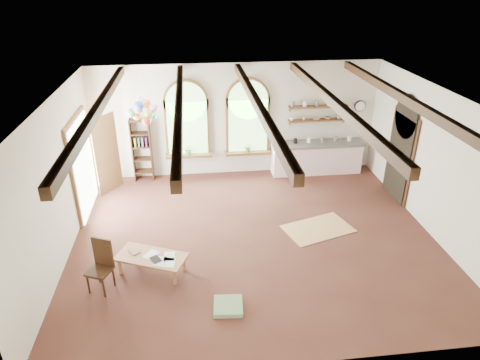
{
  "coord_description": "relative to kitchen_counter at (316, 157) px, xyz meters",
  "views": [
    {
      "loc": [
        -1.27,
        -7.98,
        5.44
      ],
      "look_at": [
        -0.26,
        0.6,
        1.16
      ],
      "focal_mm": 32.0,
      "sensor_mm": 36.0,
      "label": 1
    }
  ],
  "objects": [
    {
      "name": "side_chair",
      "position": [
        -5.4,
        -4.57,
        -0.18
      ],
      "size": [
        0.54,
        0.54,
        1.03
      ],
      "color": "#3E2213",
      "rests_on": "floor"
    },
    {
      "name": "window_right",
      "position": [
        -2.0,
        0.23,
        1.16
      ],
      "size": [
        1.3,
        0.28,
        2.2
      ],
      "color": "brown",
      "rests_on": "floor"
    },
    {
      "name": "bookshelf",
      "position": [
        -5.0,
        0.12,
        0.42
      ],
      "size": [
        0.53,
        0.32,
        1.8
      ],
      "color": "#3E2213",
      "rests_on": "floor"
    },
    {
      "name": "ceiling_beams",
      "position": [
        -2.3,
        -3.2,
        2.62
      ],
      "size": [
        6.2,
        6.8,
        0.18
      ],
      "primitive_type": null,
      "color": "#3E2213",
      "rests_on": "ceiling"
    },
    {
      "name": "potted_plant_right",
      "position": [
        -2.0,
        0.12,
        0.37
      ],
      "size": [
        0.27,
        0.23,
        0.3
      ],
      "primitive_type": "imported",
      "color": "#598C4C",
      "rests_on": "window_right"
    },
    {
      "name": "balloon_cluster",
      "position": [
        -4.71,
        -0.9,
        1.86
      ],
      "size": [
        0.77,
        0.84,
        1.14
      ],
      "color": "white",
      "rests_on": "floor"
    },
    {
      "name": "shelf_cup_a",
      "position": [
        -0.75,
        0.18,
        1.14
      ],
      "size": [
        0.12,
        0.1,
        0.1
      ],
      "primitive_type": "imported",
      "color": "white",
      "rests_on": "wall_shelf_lower"
    },
    {
      "name": "floor_cushion",
      "position": [
        -3.1,
        -5.37,
        -0.43
      ],
      "size": [
        0.55,
        0.55,
        0.09
      ],
      "primitive_type": "cube",
      "rotation": [
        0.0,
        0.0,
        -0.08
      ],
      "color": "gray",
      "rests_on": "floor"
    },
    {
      "name": "potted_plant_left",
      "position": [
        -3.7,
        0.12,
        0.37
      ],
      "size": [
        0.27,
        0.23,
        0.3
      ],
      "primitive_type": "imported",
      "color": "#598C4C",
      "rests_on": "window_left"
    },
    {
      "name": "water_jug_a",
      "position": [
        0.8,
        0.0,
        -0.23
      ],
      "size": [
        0.3,
        0.3,
        0.58
      ],
      "color": "#5C8AC6",
      "rests_on": "floor"
    },
    {
      "name": "shelf_vase",
      "position": [
        0.65,
        0.18,
        1.19
      ],
      "size": [
        0.18,
        0.18,
        0.19
      ],
      "primitive_type": "imported",
      "color": "slate",
      "rests_on": "wall_shelf_lower"
    },
    {
      "name": "wall_shelf_lower",
      "position": [
        0.0,
        0.18,
        1.07
      ],
      "size": [
        1.7,
        0.24,
        0.04
      ],
      "primitive_type": "cube",
      "color": "brown",
      "rests_on": "wall_back"
    },
    {
      "name": "kitchen_counter",
      "position": [
        0.0,
        0.0,
        0.0
      ],
      "size": [
        2.68,
        0.62,
        0.94
      ],
      "color": "#FBD5D8",
      "rests_on": "floor"
    },
    {
      "name": "table_book",
      "position": [
        -4.92,
        -4.05,
        -0.08
      ],
      "size": [
        0.28,
        0.31,
        0.02
      ],
      "primitive_type": "imported",
      "rotation": [
        0.0,
        0.0,
        0.59
      ],
      "color": "olive",
      "rests_on": "coffee_table"
    },
    {
      "name": "floor",
      "position": [
        -2.3,
        -3.2,
        -0.48
      ],
      "size": [
        8.0,
        8.0,
        0.0
      ],
      "primitive_type": "plane",
      "color": "#512C21",
      "rests_on": "ground"
    },
    {
      "name": "wall_clock",
      "position": [
        1.25,
        0.25,
        1.42
      ],
      "size": [
        0.32,
        0.04,
        0.32
      ],
      "primitive_type": "cylinder",
      "rotation": [
        1.57,
        0.0,
        0.0
      ],
      "color": "black",
      "rests_on": "wall_back"
    },
    {
      "name": "left_doorway",
      "position": [
        -6.25,
        -1.4,
        0.67
      ],
      "size": [
        0.1,
        1.9,
        2.5
      ],
      "primitive_type": "cube",
      "color": "brown",
      "rests_on": "floor"
    },
    {
      "name": "floor_mat",
      "position": [
        -0.78,
        -3.04,
        -0.47
      ],
      "size": [
        1.74,
        1.36,
        0.02
      ],
      "primitive_type": "cube",
      "rotation": [
        0.0,
        0.0,
        0.31
      ],
      "color": "tan",
      "rests_on": "floor"
    },
    {
      "name": "shelf_cup_b",
      "position": [
        -0.4,
        0.18,
        1.14
      ],
      "size": [
        0.1,
        0.1,
        0.09
      ],
      "primitive_type": "imported",
      "color": "beige",
      "rests_on": "wall_shelf_lower"
    },
    {
      "name": "shelf_bowl_a",
      "position": [
        -0.05,
        0.18,
        1.12
      ],
      "size": [
        0.22,
        0.22,
        0.05
      ],
      "primitive_type": "imported",
      "color": "beige",
      "rests_on": "wall_shelf_lower"
    },
    {
      "name": "water_jug_b",
      "position": [
        1.06,
        -0.04,
        -0.23
      ],
      "size": [
        0.3,
        0.3,
        0.58
      ],
      "color": "#5C8AC6",
      "rests_on": "floor"
    },
    {
      "name": "right_doorway",
      "position": [
        1.65,
        -1.7,
        0.62
      ],
      "size": [
        0.1,
        1.3,
        2.4
      ],
      "primitive_type": "cube",
      "color": "black",
      "rests_on": "floor"
    },
    {
      "name": "wall_shelf_upper",
      "position": [
        0.0,
        0.18,
        1.47
      ],
      "size": [
        1.7,
        0.24,
        0.04
      ],
      "primitive_type": "cube",
      "color": "brown",
      "rests_on": "wall_back"
    },
    {
      "name": "shelf_bowl_b",
      "position": [
        0.3,
        0.18,
        1.12
      ],
      "size": [
        0.2,
        0.2,
        0.06
      ],
      "primitive_type": "imported",
      "color": "#8C664C",
      "rests_on": "wall_shelf_lower"
    },
    {
      "name": "coffee_table",
      "position": [
        -4.5,
        -4.19,
        -0.13
      ],
      "size": [
        1.5,
        1.11,
        0.39
      ],
      "color": "#A56D4B",
      "rests_on": "floor"
    },
    {
      "name": "window_left",
      "position": [
        -3.7,
        0.23,
        1.16
      ],
      "size": [
        1.3,
        0.28,
        2.2
      ],
      "color": "brown",
      "rests_on": "floor"
    },
    {
      "name": "tablet",
      "position": [
        -4.41,
        -4.31,
        -0.08
      ],
      "size": [
        0.27,
        0.3,
        0.01
      ],
      "primitive_type": "cube",
      "rotation": [
        0.0,
        0.0,
        0.53
      ],
      "color": "black",
      "rests_on": "coffee_table"
    }
  ]
}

